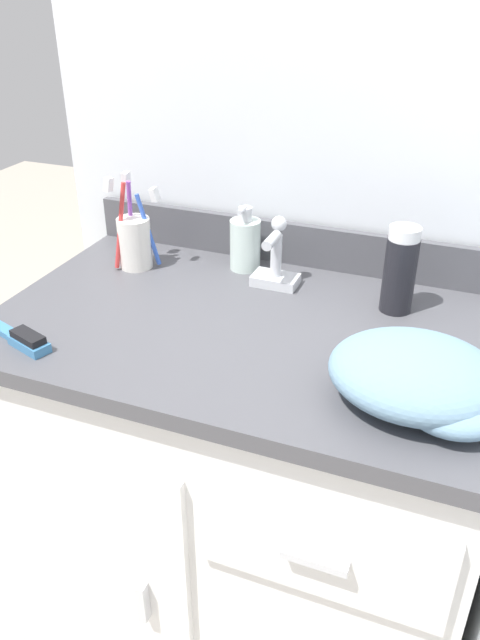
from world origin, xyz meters
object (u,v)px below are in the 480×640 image
soap_dispenser (245,243)px  hairbrush (18,336)px  shaving_cream_can (400,270)px  toothbrush_cup (135,240)px  hand_towel (424,380)px

soap_dispenser → hairbrush: bearing=-121.0°
shaving_cream_can → hairbrush: 0.67m
toothbrush_cup → shaving_cream_can: (0.54, 0.01, 0.02)m
soap_dispenser → shaving_cream_can: bearing=-12.0°
toothbrush_cup → hand_towel: size_ratio=0.77×
soap_dispenser → hand_towel: soap_dispenser is taller
shaving_cream_can → hairbrush: bearing=-148.8°
soap_dispenser → shaving_cream_can: size_ratio=0.86×
soap_dispenser → shaving_cream_can: shaving_cream_can is taller
soap_dispenser → hairbrush: (-0.25, -0.41, -0.05)m
soap_dispenser → shaving_cream_can: (0.32, -0.07, 0.02)m
hairbrush → hand_towel: (0.65, 0.07, 0.03)m
hairbrush → soap_dispenser: bearing=77.3°
toothbrush_cup → soap_dispenser: 0.23m
hairbrush → shaving_cream_can: bearing=49.5°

